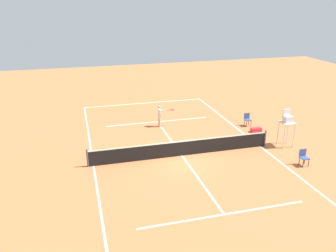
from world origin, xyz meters
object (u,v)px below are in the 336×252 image
player_serving (160,114)px  courtside_chair_near (304,157)px  courtside_chair_mid (247,119)px  umpire_chair (287,122)px  tennis_ball (171,130)px  equipment_bag (256,130)px

player_serving → courtside_chair_near: (-6.31, 8.20, -0.42)m
player_serving → courtside_chair_mid: size_ratio=1.70×
umpire_chair → courtside_chair_mid: bearing=-81.2°
tennis_ball → equipment_bag: size_ratio=0.09×
player_serving → equipment_bag: (-6.30, 2.82, -0.80)m
courtside_chair_near → courtside_chair_mid: same height
tennis_ball → umpire_chair: umpire_chair is taller
equipment_bag → courtside_chair_mid: bearing=-88.3°
umpire_chair → courtside_chair_near: bearing=78.4°
tennis_ball → courtside_chair_near: (-5.76, 7.13, 0.50)m
tennis_ball → courtside_chair_mid: courtside_chair_mid is taller
umpire_chair → equipment_bag: umpire_chair is taller
player_serving → tennis_ball: player_serving is taller
tennis_ball → umpire_chair: (-6.32, 4.42, 1.57)m
equipment_bag → tennis_ball: bearing=-17.0°
umpire_chair → equipment_bag: (0.57, -2.66, -1.46)m
player_serving → umpire_chair: 8.82m
tennis_ball → equipment_bag: bearing=163.0°
umpire_chair → courtside_chair_near: size_ratio=2.54×
player_serving → equipment_bag: bearing=64.0°
umpire_chair → player_serving: bearing=-38.6°
tennis_ball → courtside_chair_mid: 5.75m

